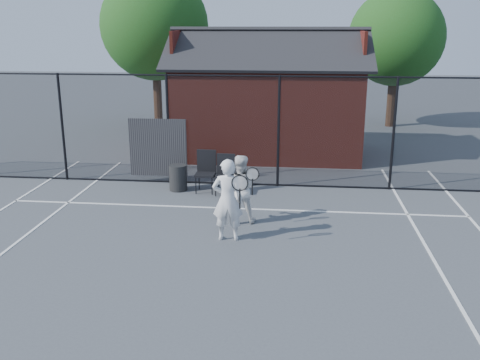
# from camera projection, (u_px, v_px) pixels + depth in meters

# --- Properties ---
(ground) EXTENTS (80.00, 80.00, 0.00)m
(ground) POSITION_uv_depth(u_px,v_px,m) (214.00, 261.00, 9.98)
(ground) COLOR #494D53
(ground) RESTS_ON ground
(court_lines) EXTENTS (11.02, 18.00, 0.01)m
(court_lines) POSITION_uv_depth(u_px,v_px,m) (201.00, 295.00, 8.72)
(court_lines) COLOR white
(court_lines) RESTS_ON ground
(fence) EXTENTS (22.04, 3.00, 3.00)m
(fence) POSITION_uv_depth(u_px,v_px,m) (230.00, 133.00, 14.38)
(fence) COLOR black
(fence) RESTS_ON ground
(clubhouse) EXTENTS (6.50, 4.36, 4.19)m
(clubhouse) POSITION_uv_depth(u_px,v_px,m) (268.00, 106.00, 18.07)
(clubhouse) COLOR maroon
(clubhouse) RESTS_ON ground
(tree_left) EXTENTS (4.48, 4.48, 6.44)m
(tree_left) POSITION_uv_depth(u_px,v_px,m) (155.00, 26.00, 22.15)
(tree_left) COLOR black
(tree_left) RESTS_ON ground
(tree_right) EXTENTS (3.97, 3.97, 5.70)m
(tree_right) POSITION_uv_depth(u_px,v_px,m) (396.00, 38.00, 22.23)
(tree_right) COLOR black
(tree_right) RESTS_ON ground
(player_front) EXTENTS (0.78, 0.58, 1.71)m
(player_front) POSITION_uv_depth(u_px,v_px,m) (228.00, 200.00, 10.77)
(player_front) COLOR white
(player_front) RESTS_ON ground
(player_back) EXTENTS (0.87, 0.68, 1.54)m
(player_back) POSITION_uv_depth(u_px,v_px,m) (240.00, 189.00, 11.77)
(player_back) COLOR white
(player_back) RESTS_ON ground
(chair_left) EXTENTS (0.52, 0.54, 1.07)m
(chair_left) POSITION_uv_depth(u_px,v_px,m) (205.00, 172.00, 13.97)
(chair_left) COLOR black
(chair_left) RESTS_ON ground
(chair_right) EXTENTS (0.51, 0.53, 1.01)m
(chair_right) POSITION_uv_depth(u_px,v_px,m) (225.00, 176.00, 13.79)
(chair_right) COLOR black
(chair_right) RESTS_ON ground
(waste_bin) EXTENTS (0.52, 0.52, 0.69)m
(waste_bin) POSITION_uv_depth(u_px,v_px,m) (178.00, 178.00, 14.18)
(waste_bin) COLOR black
(waste_bin) RESTS_ON ground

